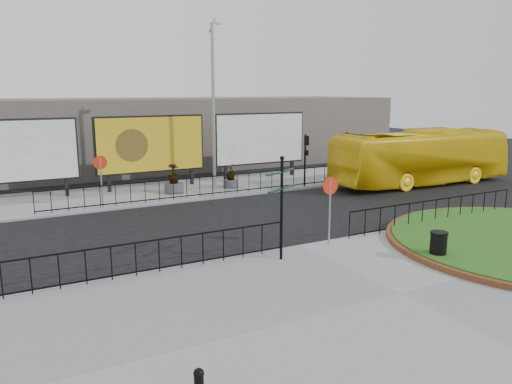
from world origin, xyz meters
TOP-DOWN VIEW (x-y plane):
  - ground at (0.00, 0.00)m, footprint 90.00×90.00m
  - pavement_near at (0.00, -5.00)m, footprint 30.00×10.00m
  - pavement_far at (0.00, 12.00)m, footprint 44.00×6.00m
  - railing_near_left at (-6.00, -0.30)m, footprint 10.00×0.10m
  - railing_near_right at (6.50, -0.30)m, footprint 9.00×0.10m
  - railing_far at (1.00, 9.30)m, footprint 18.00×0.10m
  - speed_sign_far at (-5.00, 9.40)m, footprint 0.64×0.07m
  - speed_sign_near at (1.00, -0.40)m, footprint 0.64×0.07m
  - billboard_left at (-8.50, 12.97)m, footprint 6.20×0.31m
  - billboard_mid at (-1.50, 12.97)m, footprint 6.20×0.31m
  - billboard_right at (5.50, 12.97)m, footprint 6.20×0.31m
  - lamp_post at (1.51, 11.00)m, footprint 0.74×0.18m
  - signal_pole_a at (6.50, 9.34)m, footprint 0.22×0.26m
  - signal_pole_b at (9.50, 9.34)m, footprint 0.22×0.26m
  - building_backdrop at (0.00, 22.00)m, footprint 40.00×10.00m
  - fingerpost_sign at (-1.38, -1.00)m, footprint 1.52×0.96m
  - bollard at (-6.62, -6.83)m, footprint 0.20×0.20m
  - litter_bin at (3.10, -3.50)m, footprint 0.58×0.58m
  - bus at (13.25, 6.98)m, footprint 11.95×3.22m
  - planter_b at (-0.89, 11.00)m, footprint 1.04×1.04m
  - planter_c at (2.49, 10.96)m, footprint 0.86×0.86m

SIDE VIEW (x-z plane):
  - ground at x=0.00m, z-range 0.00..0.00m
  - pavement_near at x=0.00m, z-range 0.00..0.12m
  - pavement_far at x=0.00m, z-range 0.00..0.12m
  - bollard at x=-6.62m, z-range 0.15..0.76m
  - litter_bin at x=3.10m, z-range 0.12..1.08m
  - planter_c at x=2.49m, z-range -0.04..1.35m
  - railing_near_left at x=-6.00m, z-range 0.12..1.22m
  - railing_near_right at x=6.50m, z-range 0.12..1.22m
  - railing_far at x=1.00m, z-range 0.12..1.22m
  - planter_b at x=-0.89m, z-range -0.09..1.55m
  - bus at x=13.25m, z-range 0.00..3.30m
  - speed_sign_far at x=-5.00m, z-range 0.68..3.15m
  - speed_sign_near at x=1.00m, z-range 0.68..3.15m
  - signal_pole_a at x=6.50m, z-range 0.60..3.60m
  - signal_pole_b at x=9.50m, z-range 0.60..3.60m
  - fingerpost_sign at x=-1.38m, z-range 0.47..3.90m
  - building_backdrop at x=0.00m, z-range 0.00..5.00m
  - billboard_left at x=-8.50m, z-range 0.55..4.65m
  - billboard_mid at x=-1.50m, z-range 0.55..4.65m
  - billboard_right at x=5.50m, z-range 0.55..4.65m
  - lamp_post at x=1.51m, z-range 0.21..9.44m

